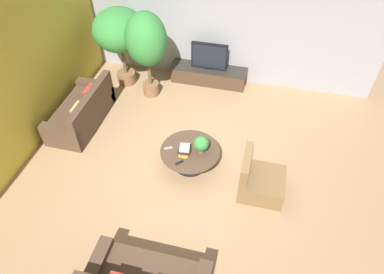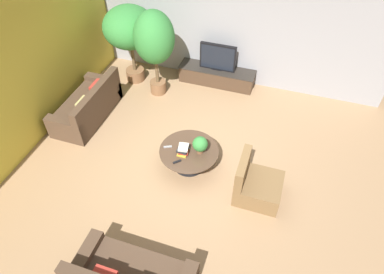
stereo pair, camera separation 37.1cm
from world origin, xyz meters
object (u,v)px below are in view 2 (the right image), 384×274
(media_console, at_px, (217,76))
(television, at_px, (218,57))
(couch_by_wall, at_px, (88,107))
(potted_palm_corner, at_px, (154,40))
(coffee_table, at_px, (189,155))
(armchair_wicker, at_px, (256,185))
(potted_palm_tall, at_px, (129,29))
(potted_plant_tabletop, at_px, (200,144))

(media_console, bearing_deg, television, -90.00)
(television, bearing_deg, couch_by_wall, -138.14)
(media_console, height_order, television, television)
(television, xyz_separation_m, couch_by_wall, (-2.39, -2.14, -0.47))
(couch_by_wall, xyz_separation_m, potted_palm_corner, (1.13, 1.34, 1.13))
(television, height_order, potted_palm_corner, potted_palm_corner)
(coffee_table, height_order, armchair_wicker, armchair_wicker)
(potted_palm_tall, bearing_deg, potted_palm_corner, -22.76)
(coffee_table, bearing_deg, potted_palm_corner, 126.33)
(media_console, height_order, coffee_table, media_console)
(potted_palm_tall, height_order, potted_plant_tabletop, potted_palm_tall)
(armchair_wicker, bearing_deg, potted_plant_tabletop, 74.40)
(couch_by_wall, xyz_separation_m, armchair_wicker, (3.97, -0.96, -0.01))
(couch_by_wall, bearing_deg, coffee_table, 75.62)
(media_console, distance_m, television, 0.53)
(couch_by_wall, relative_size, potted_plant_tabletop, 4.93)
(couch_by_wall, distance_m, armchair_wicker, 4.09)
(potted_palm_corner, bearing_deg, coffee_table, -53.67)
(media_console, relative_size, potted_plant_tabletop, 5.21)
(media_console, bearing_deg, armchair_wicker, -63.07)
(couch_by_wall, height_order, armchair_wicker, armchair_wicker)
(media_console, relative_size, armchair_wicker, 2.20)
(potted_plant_tabletop, bearing_deg, couch_by_wall, 167.16)
(television, xyz_separation_m, coffee_table, (0.22, -2.81, -0.45))
(potted_palm_corner, bearing_deg, potted_plant_tabletop, -49.61)
(television, distance_m, armchair_wicker, 3.52)
(couch_by_wall, xyz_separation_m, potted_palm_tall, (0.37, 1.66, 1.10))
(armchair_wicker, bearing_deg, media_console, 26.93)
(television, height_order, potted_palm_tall, potted_palm_tall)
(couch_by_wall, bearing_deg, potted_plant_tabletop, 77.16)
(potted_palm_tall, bearing_deg, potted_plant_tabletop, -43.24)
(television, height_order, armchair_wicker, television)
(media_console, height_order, potted_palm_tall, potted_palm_tall)
(armchair_wicker, bearing_deg, potted_palm_tall, 53.91)
(coffee_table, distance_m, potted_palm_tall, 3.41)
(coffee_table, distance_m, potted_palm_corner, 2.73)
(potted_palm_tall, bearing_deg, couch_by_wall, -102.56)
(potted_palm_tall, height_order, potted_palm_corner, potted_palm_corner)
(couch_by_wall, bearing_deg, media_console, 131.88)
(armchair_wicker, relative_size, potted_plant_tabletop, 2.37)
(potted_palm_tall, relative_size, potted_palm_corner, 0.92)
(couch_by_wall, distance_m, potted_palm_tall, 2.02)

